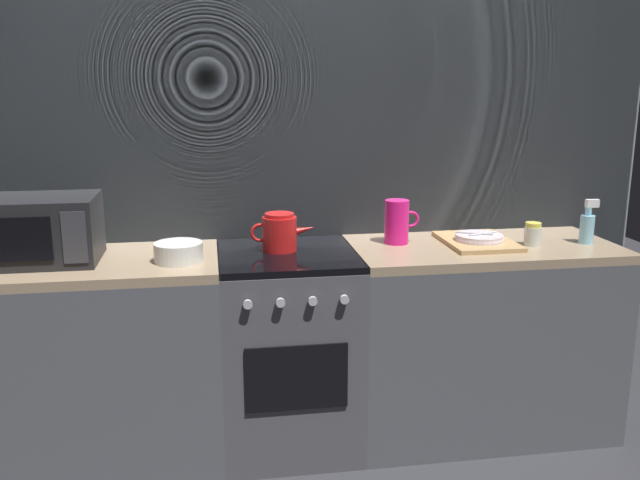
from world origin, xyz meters
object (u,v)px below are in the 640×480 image
(mixing_bowl, at_px, (179,252))
(pitcher, at_px, (397,222))
(microwave, at_px, (40,230))
(dish_pile, at_px, (478,240))
(kettle, at_px, (280,232))
(spray_bottle, at_px, (587,226))
(stove_unit, at_px, (288,350))
(spice_jar, at_px, (533,234))

(mixing_bowl, bearing_deg, pitcher, 9.80)
(pitcher, bearing_deg, mixing_bowl, -170.20)
(pitcher, bearing_deg, microwave, -176.98)
(mixing_bowl, relative_size, dish_pile, 0.50)
(microwave, xyz_separation_m, kettle, (0.99, 0.03, -0.05))
(spray_bottle, bearing_deg, kettle, 176.28)
(kettle, distance_m, dish_pile, 0.91)
(dish_pile, distance_m, spray_bottle, 0.50)
(stove_unit, bearing_deg, dish_pile, 1.18)
(microwave, xyz_separation_m, dish_pile, (1.89, 0.01, -0.12))
(kettle, bearing_deg, spray_bottle, -3.72)
(spice_jar, xyz_separation_m, spray_bottle, (0.26, -0.00, 0.03))
(kettle, height_order, spice_jar, kettle)
(stove_unit, distance_m, pitcher, 0.76)
(pitcher, bearing_deg, dish_pile, -11.45)
(kettle, xyz_separation_m, spice_jar, (1.14, -0.09, -0.03))
(stove_unit, xyz_separation_m, kettle, (-0.03, 0.04, 0.53))
(pitcher, bearing_deg, stove_unit, -169.95)
(microwave, distance_m, dish_pile, 1.89)
(microwave, relative_size, kettle, 1.62)
(mixing_bowl, distance_m, dish_pile, 1.34)
(mixing_bowl, relative_size, spice_jar, 1.90)
(mixing_bowl, height_order, dish_pile, mixing_bowl)
(kettle, bearing_deg, spice_jar, -4.52)
(microwave, bearing_deg, spice_jar, -1.55)
(stove_unit, relative_size, mixing_bowl, 4.50)
(stove_unit, xyz_separation_m, microwave, (-1.01, 0.01, 0.59))
(kettle, xyz_separation_m, dish_pile, (0.90, -0.03, -0.06))
(stove_unit, distance_m, mixing_bowl, 0.68)
(stove_unit, xyz_separation_m, spray_bottle, (1.37, -0.05, 0.53))
(dish_pile, bearing_deg, microwave, -179.78)
(pitcher, distance_m, dish_pile, 0.38)
(spray_bottle, bearing_deg, mixing_bowl, -179.08)
(microwave, xyz_separation_m, mixing_bowl, (0.55, -0.09, -0.10))
(microwave, xyz_separation_m, spray_bottle, (2.38, -0.06, -0.06))
(dish_pile, bearing_deg, mixing_bowl, -175.93)
(spice_jar, relative_size, spray_bottle, 0.52)
(microwave, relative_size, spray_bottle, 2.27)
(microwave, distance_m, mixing_bowl, 0.57)
(kettle, xyz_separation_m, mixing_bowl, (-0.43, -0.12, -0.04))
(microwave, bearing_deg, dish_pile, 0.22)
(microwave, height_order, mixing_bowl, microwave)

